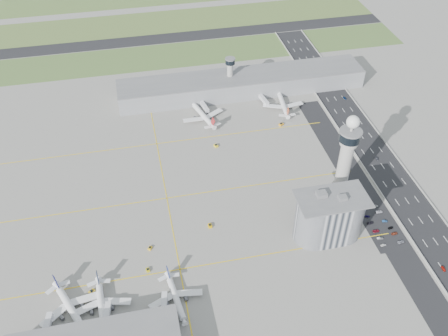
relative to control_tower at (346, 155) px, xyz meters
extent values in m
plane|color=gray|center=(-72.00, -8.00, -35.04)|extent=(1000.00, 1000.00, 0.00)
cube|color=#465E2C|center=(-92.00, 217.00, -35.00)|extent=(480.00, 50.00, 0.08)
cube|color=#516932|center=(-92.00, 292.00, -35.00)|extent=(480.00, 60.00, 0.08)
cube|color=black|center=(-92.00, 254.00, -34.98)|extent=(480.00, 22.00, 0.10)
cube|color=black|center=(43.00, -8.00, -34.99)|extent=(28.00, 500.00, 0.10)
cube|color=#9E9E99|center=(29.00, -8.00, -34.44)|extent=(0.60, 500.00, 1.20)
cube|color=#9E9E99|center=(57.00, -8.00, -34.44)|extent=(0.60, 500.00, 1.20)
cube|color=black|center=(18.00, -18.00, -35.00)|extent=(18.00, 260.00, 0.08)
cube|color=black|center=(16.00, -30.00, -34.99)|extent=(20.00, 44.00, 0.10)
cube|color=yellow|center=(-112.00, -38.00, -35.04)|extent=(260.00, 0.60, 0.01)
cube|color=yellow|center=(-112.00, 22.00, -35.04)|extent=(260.00, 0.60, 0.01)
cube|color=yellow|center=(-112.00, 82.00, -35.04)|extent=(260.00, 0.60, 0.01)
cube|color=yellow|center=(-112.00, 22.00, -35.04)|extent=(0.60, 260.00, 0.01)
cylinder|color=#ADAAA5|center=(0.00, 0.00, -11.04)|extent=(8.40, 8.40, 48.00)
cylinder|color=#ADAAA5|center=(0.00, 0.00, 10.96)|extent=(11.00, 11.00, 4.00)
cylinder|color=black|center=(0.00, 0.00, 14.96)|extent=(13.00, 13.00, 6.00)
cylinder|color=slate|center=(0.00, 0.00, 18.46)|extent=(14.00, 14.00, 1.00)
cylinder|color=#ADAAA5|center=(0.00, 0.00, 20.96)|extent=(1.60, 1.60, 5.00)
sphere|color=white|center=(0.00, 0.00, 25.46)|extent=(8.00, 8.00, 8.00)
cylinder|color=#ADAAA5|center=(-42.00, 142.00, -21.04)|extent=(5.00, 5.00, 28.00)
cylinder|color=black|center=(-42.00, 142.00, -6.04)|extent=(8.00, 8.00, 4.00)
cylinder|color=slate|center=(-42.00, 142.00, -3.54)|extent=(8.60, 8.60, 0.80)
cube|color=#B2B2B7|center=(-20.00, -30.00, -20.04)|extent=(18.00, 24.00, 30.00)
cylinder|color=#B2B2B7|center=(-29.00, -30.00, -20.04)|extent=(24.00, 24.00, 30.00)
cylinder|color=#B2B2B7|center=(-11.00, -30.00, -20.04)|extent=(24.00, 24.00, 30.00)
cube|color=slate|center=(-20.00, -30.00, -4.64)|extent=(42.00, 24.00, 0.80)
cube|color=slate|center=(-26.00, -27.00, -3.04)|extent=(6.00, 5.00, 3.00)
cube|color=slate|center=(-15.00, -32.00, -3.34)|extent=(5.00, 4.00, 2.40)
cube|color=gray|center=(-32.00, 140.00, -27.54)|extent=(210.00, 32.00, 15.00)
cube|color=slate|center=(-32.00, 140.00, -19.64)|extent=(210.00, 32.00, 0.80)
imported|color=white|center=(10.40, -46.24, -34.42)|extent=(3.76, 1.84, 1.24)
imported|color=gray|center=(10.87, -40.87, -34.39)|extent=(3.95, 1.45, 1.29)
imported|color=maroon|center=(10.99, -34.90, -34.44)|extent=(4.35, 2.05, 1.20)
imported|color=black|center=(10.52, -27.72, -34.41)|extent=(4.62, 2.50, 1.27)
imported|color=#160E4D|center=(10.99, -22.06, -34.49)|extent=(3.43, 1.85, 1.11)
imported|color=white|center=(10.42, -14.82, -34.44)|extent=(3.76, 1.58, 1.21)
imported|color=#9A9BAA|center=(21.91, -46.30, -34.45)|extent=(4.48, 2.46, 1.19)
imported|color=maroon|center=(21.24, -39.18, -34.43)|extent=(4.36, 2.12, 1.22)
imported|color=black|center=(21.09, -34.32, -34.46)|extent=(3.59, 1.90, 1.17)
imported|color=navy|center=(20.10, -28.22, -34.49)|extent=(3.49, 1.67, 1.10)
imported|color=silver|center=(20.21, -19.96, -34.44)|extent=(4.47, 2.32, 1.20)
imported|color=#999999|center=(20.00, -14.59, -34.43)|extent=(4.43, 2.36, 1.22)
imported|color=#B4180D|center=(36.31, -69.96, -34.41)|extent=(1.51, 3.70, 1.26)
imported|color=black|center=(42.09, 30.03, -34.40)|extent=(1.52, 3.93, 1.28)
imported|color=navy|center=(50.70, 110.54, -34.50)|extent=(2.27, 4.09, 1.08)
imported|color=#9799A6|center=(35.73, 169.69, -34.45)|extent=(1.68, 3.58, 1.19)
camera|label=1|loc=(-124.90, -218.28, 196.71)|focal=40.00mm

